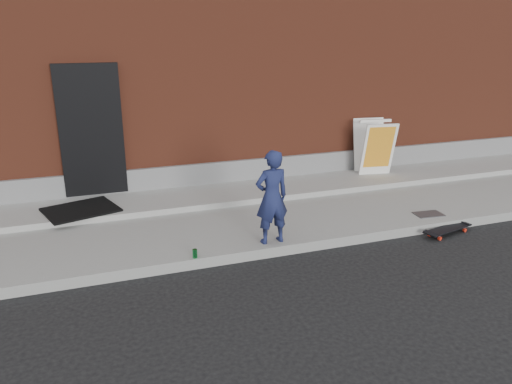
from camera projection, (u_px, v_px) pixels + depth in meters
name	position (u px, v px, depth m)	size (l,w,h in m)	color
ground	(300.00, 253.00, 7.12)	(80.00, 80.00, 0.00)	black
sidewalk	(263.00, 214.00, 8.44)	(20.00, 3.00, 0.15)	gray
apron	(246.00, 191.00, 9.21)	(20.00, 1.20, 0.10)	gray
building	(188.00, 53.00, 12.61)	(20.00, 8.10, 5.00)	brown
child	(272.00, 197.00, 6.93)	(0.49, 0.32, 1.35)	#1A214A
skateboard	(448.00, 229.00, 7.77)	(0.91, 0.42, 0.10)	red
pizza_sign	(374.00, 147.00, 10.06)	(0.77, 0.87, 1.09)	white
soda_can	(195.00, 254.00, 6.62)	(0.07, 0.07, 0.12)	#1A8235
doormat	(81.00, 210.00, 8.07)	(1.08, 0.88, 0.03)	black
utility_plate	(429.00, 214.00, 8.19)	(0.45, 0.29, 0.01)	#4D4E52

